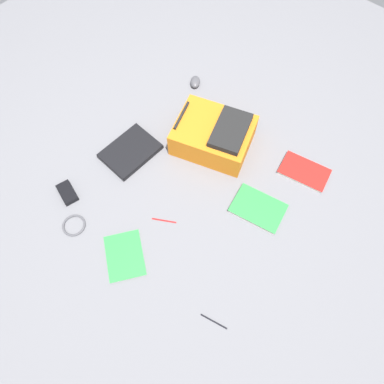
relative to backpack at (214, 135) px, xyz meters
name	(u,v)px	position (x,y,z in m)	size (l,w,h in m)	color
ground_plane	(189,186)	(-0.31, -0.07, -0.09)	(4.19, 4.19, 0.00)	slate
backpack	(214,135)	(0.00, 0.00, 0.00)	(0.45, 0.51, 0.20)	orange
laptop	(130,151)	(-0.37, 0.33, -0.07)	(0.33, 0.25, 0.03)	black
book_red	(125,256)	(-0.83, -0.09, -0.08)	(0.29, 0.31, 0.02)	silver
book_comic	(258,208)	(-0.17, -0.45, -0.08)	(0.24, 0.31, 0.02)	silver
book_manual	(304,172)	(0.18, -0.52, -0.08)	(0.21, 0.29, 0.02)	silver
computer_mouse	(195,82)	(0.29, 0.39, -0.07)	(0.06, 0.10, 0.04)	#4C4C51
cable_coil	(74,225)	(-0.88, 0.23, -0.08)	(0.12, 0.12, 0.01)	#4C4C51
power_brick	(67,193)	(-0.78, 0.40, -0.07)	(0.08, 0.13, 0.03)	black
pen_black	(214,321)	(-0.77, -0.63, -0.09)	(0.01, 0.01, 0.14)	black
pen_blue	(164,220)	(-0.55, -0.11, -0.08)	(0.01, 0.01, 0.13)	red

